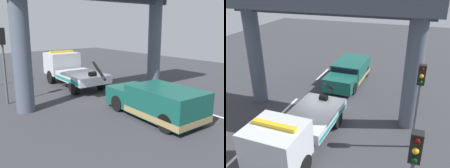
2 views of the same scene
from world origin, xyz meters
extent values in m
cube|color=#38383D|center=(0.00, 0.00, -0.05)|extent=(60.00, 40.00, 0.10)
cube|color=silver|center=(-6.00, -2.53, 0.00)|extent=(2.60, 0.16, 0.01)
cube|color=silver|center=(0.00, -2.53, 0.00)|extent=(2.60, 0.16, 0.01)
cube|color=silver|center=(6.00, -2.53, 0.00)|extent=(2.60, 0.16, 0.01)
cube|color=silver|center=(1.74, 0.04, 0.93)|extent=(3.93, 2.54, 0.55)
cube|color=silver|center=(5.07, -0.08, 1.48)|extent=(2.13, 2.38, 1.65)
cube|color=black|center=(5.68, -0.11, 1.84)|extent=(0.14, 2.21, 0.66)
cube|color=teal|center=(1.79, 1.25, 0.84)|extent=(3.65, 0.16, 0.20)
cylinder|color=black|center=(-0.45, 0.13, 1.66)|extent=(1.42, 0.23, 1.07)
cylinder|color=black|center=(0.36, 0.10, 1.32)|extent=(0.38, 0.46, 0.36)
cube|color=yellow|center=(5.07, -0.08, 2.38)|extent=(0.31, 1.93, 0.16)
cylinder|color=black|center=(4.91, 0.96, 0.50)|extent=(1.01, 0.36, 1.00)
cylinder|color=black|center=(4.83, -1.11, 0.50)|extent=(1.01, 0.36, 1.00)
cylinder|color=black|center=(1.02, 1.11, 0.50)|extent=(1.01, 0.36, 1.00)
cylinder|color=black|center=(0.94, -0.97, 0.50)|extent=(1.01, 0.36, 1.00)
cube|color=#145147|center=(-5.75, 0.02, 0.91)|extent=(3.54, 2.33, 1.35)
cube|color=#145147|center=(-3.15, -0.07, 0.71)|extent=(1.81, 2.18, 0.95)
cube|color=black|center=(-4.00, -0.04, 1.20)|extent=(0.13, 1.94, 0.59)
cube|color=#9E8451|center=(-5.75, 0.02, 0.41)|extent=(3.56, 2.35, 0.28)
cylinder|color=black|center=(-3.27, 0.89, 0.42)|extent=(0.85, 0.31, 0.84)
cylinder|color=black|center=(-3.34, -1.03, 0.42)|extent=(0.85, 0.31, 0.84)
cylinder|color=black|center=(-6.66, 1.02, 0.42)|extent=(0.85, 0.31, 0.84)
cylinder|color=black|center=(-6.73, -0.90, 0.42)|extent=(0.85, 0.31, 0.84)
cylinder|color=#4C5666|center=(-0.41, 4.76, 3.08)|extent=(0.93, 0.93, 6.16)
cylinder|color=#4C5666|center=(-0.41, -4.76, 3.08)|extent=(0.93, 0.93, 6.16)
cylinder|color=#515456|center=(1.50, 5.15, 1.68)|extent=(0.12, 0.12, 3.37)
cube|color=black|center=(1.50, 5.15, 3.82)|extent=(0.28, 0.32, 0.90)
sphere|color=#360605|center=(1.66, 5.15, 4.12)|extent=(0.18, 0.18, 0.18)
sphere|color=gold|center=(1.66, 5.15, 3.82)|extent=(0.18, 0.18, 0.18)
sphere|color=black|center=(1.66, 5.15, 3.52)|extent=(0.18, 0.18, 0.18)
camera|label=1|loc=(-13.04, 8.74, 4.38)|focal=40.18mm
camera|label=2|loc=(12.07, 4.90, 7.85)|focal=40.00mm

